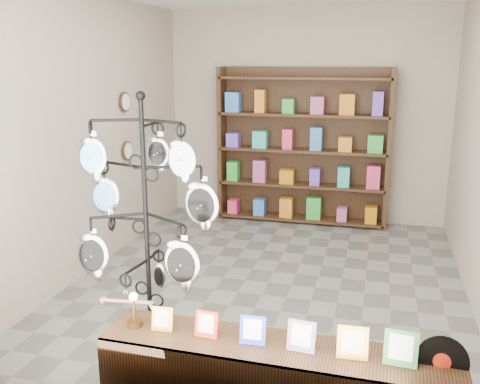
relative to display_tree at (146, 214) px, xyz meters
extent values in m
plane|color=slate|center=(0.56, 1.74, -1.21)|extent=(5.00, 5.00, 0.00)
plane|color=#A99A88|center=(0.56, 4.24, 0.29)|extent=(4.00, 0.00, 4.00)
plane|color=#A99A88|center=(0.56, -0.76, 0.29)|extent=(4.00, 0.00, 4.00)
plane|color=#A99A88|center=(-1.44, 1.74, 0.29)|extent=(0.00, 5.00, 5.00)
cylinder|color=black|center=(0.00, 0.00, -1.20)|extent=(0.44, 0.44, 0.03)
cylinder|color=black|center=(0.00, 0.00, -0.19)|extent=(0.04, 0.04, 2.05)
sphere|color=black|center=(0.00, 0.00, 0.85)|extent=(0.07, 0.07, 0.07)
ellipsoid|color=silver|center=(-0.01, 0.21, -0.57)|extent=(0.11, 0.04, 0.21)
cube|color=tan|center=(-0.04, -0.29, -0.56)|extent=(0.39, 0.06, 0.04)
cube|color=gold|center=(0.30, -0.45, -0.57)|extent=(0.15, 0.05, 0.17)
cube|color=red|center=(0.61, -0.45, -0.57)|extent=(0.16, 0.06, 0.18)
cube|color=#263FA5|center=(0.92, -0.46, -0.56)|extent=(0.17, 0.06, 0.19)
cube|color=#E54C33|center=(1.23, -0.46, -0.56)|extent=(0.18, 0.06, 0.20)
cube|color=gold|center=(1.53, -0.47, -0.55)|extent=(0.19, 0.06, 0.21)
cube|color=#337233|center=(1.81, -0.47, -0.55)|extent=(0.20, 0.07, 0.22)
cylinder|color=black|center=(2.05, -0.43, -0.63)|extent=(0.31, 0.08, 0.30)
cylinder|color=red|center=(2.05, -0.43, -0.63)|extent=(0.10, 0.03, 0.10)
cylinder|color=#493015|center=(0.09, -0.44, -0.64)|extent=(0.10, 0.10, 0.04)
cylinder|color=#493015|center=(0.09, -0.44, -0.54)|extent=(0.02, 0.02, 0.14)
sphere|color=#FFBF59|center=(0.09, -0.44, -0.44)|extent=(0.06, 0.06, 0.06)
cube|color=black|center=(0.56, 4.18, -0.11)|extent=(2.40, 0.04, 2.20)
cube|color=black|center=(-0.62, 4.02, -0.11)|extent=(0.06, 0.36, 2.20)
cube|color=black|center=(1.74, 4.02, -0.11)|extent=(0.06, 0.36, 2.20)
cube|color=black|center=(0.56, 4.02, -1.16)|extent=(2.36, 0.36, 0.04)
cube|color=black|center=(0.56, 4.02, -0.66)|extent=(2.36, 0.36, 0.03)
cube|color=black|center=(0.56, 4.02, -0.16)|extent=(2.36, 0.36, 0.04)
cube|color=black|center=(0.56, 4.02, 0.34)|extent=(2.36, 0.36, 0.04)
cube|color=black|center=(0.56, 4.02, 0.84)|extent=(2.36, 0.36, 0.04)
cylinder|color=black|center=(-1.41, 2.54, 0.59)|extent=(0.03, 0.24, 0.24)
cylinder|color=black|center=(-1.41, 2.54, -0.01)|extent=(0.03, 0.24, 0.24)
camera|label=1|loc=(1.62, -3.43, 1.10)|focal=40.00mm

